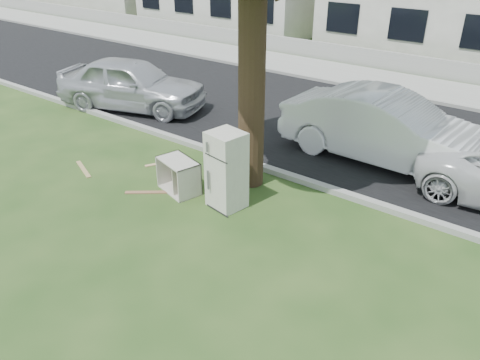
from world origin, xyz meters
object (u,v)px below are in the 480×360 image
Objects in this scene: fridge at (227,170)px; cabinet at (179,176)px; car_center at (386,128)px; car_left at (131,84)px.

cabinet is at bearing -163.56° from fridge.
cabinet is 0.18× the size of car_center.
car_center reaches higher than car_left.
car_left is at bearing 163.88° from cabinet.
fridge reaches higher than car_left.
fridge is at bearing 21.95° from cabinet.
car_center is (1.62, 3.86, 0.03)m from fridge.
cabinet is 5.58m from car_left.
cabinet is 4.89m from car_center.
fridge reaches higher than cabinet.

